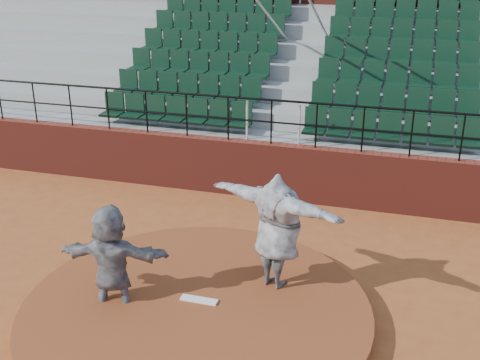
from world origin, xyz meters
name	(u,v)px	position (x,y,z in m)	size (l,w,h in m)	color
ground	(196,319)	(0.00, 0.00, 0.00)	(90.00, 90.00, 0.00)	#A04F24
pitchers_mound	(196,313)	(0.00, 0.00, 0.12)	(5.50, 5.50, 0.25)	brown
pitching_rubber	(199,300)	(0.00, 0.15, 0.27)	(0.60, 0.15, 0.03)	white
boundary_wall	(270,171)	(0.00, 5.00, 0.65)	(24.00, 0.30, 1.30)	maroon
wall_railing	(272,112)	(0.00, 5.00, 2.03)	(24.04, 0.05, 1.03)	black
seating_deck	(301,98)	(0.00, 8.64, 1.45)	(24.00, 5.97, 4.63)	gray
press_box_facade	(327,4)	(0.00, 12.60, 3.55)	(24.00, 3.00, 7.10)	maroon
pitcher	(277,231)	(1.06, 0.98, 1.24)	(2.43, 0.66, 1.98)	black
fielder	(112,261)	(-1.31, -0.16, 0.94)	(1.74, 0.55, 1.87)	black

